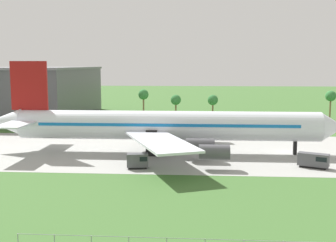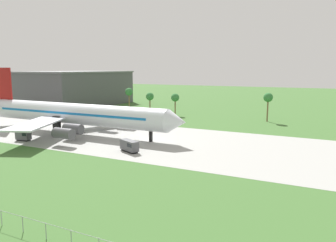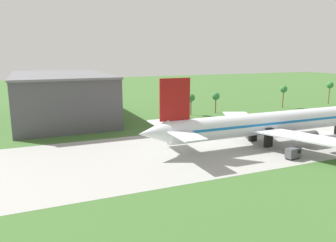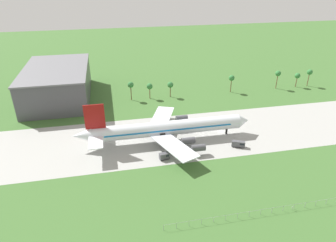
% 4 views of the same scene
% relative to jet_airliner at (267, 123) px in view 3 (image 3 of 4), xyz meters
% --- Properties ---
extents(ground_plane, '(600.00, 600.00, 0.00)m').
position_rel_jet_airliner_xyz_m(ground_plane, '(28.82, 2.55, -6.28)').
color(ground_plane, '#3D662D').
extents(taxiway_strip, '(320.00, 44.00, 0.02)m').
position_rel_jet_airliner_xyz_m(taxiway_strip, '(28.82, 2.55, -6.27)').
color(taxiway_strip, '#9E9E99').
rests_on(taxiway_strip, ground_plane).
extents(jet_airliner, '(81.40, 53.45, 20.83)m').
position_rel_jet_airliner_xyz_m(jet_airliner, '(0.00, 0.00, 0.00)').
color(jet_airliner, silver).
rests_on(jet_airliner, ground_plane).
extents(catering_van, '(4.37, 2.60, 2.95)m').
position_rel_jet_airliner_xyz_m(catering_van, '(-3.46, -15.07, -4.71)').
color(catering_van, black).
rests_on(catering_van, ground_plane).
extents(terminal_building, '(36.72, 61.20, 19.06)m').
position_rel_jet_airliner_xyz_m(terminal_building, '(-53.59, 63.71, 3.26)').
color(terminal_building, '#47474C').
rests_on(terminal_building, ground_plane).
extents(palm_tree_row, '(122.82, 3.60, 12.16)m').
position_rel_jet_airliner_xyz_m(palm_tree_row, '(49.97, 51.41, 2.44)').
color(palm_tree_row, brown).
rests_on(palm_tree_row, ground_plane).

